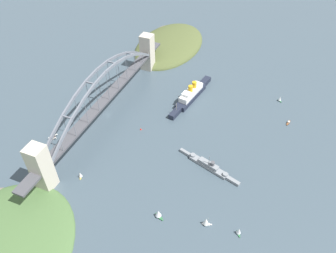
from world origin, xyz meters
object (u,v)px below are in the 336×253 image
(ocean_liner, at_px, (191,94))
(small_boat_1, at_px, (158,214))
(seaplane_taxiing_near_bridge, at_px, (53,137))
(naval_cruiser, at_px, (209,166))
(small_boat_5, at_px, (206,221))
(small_boat_4, at_px, (239,231))
(small_boat_3, at_px, (80,175))
(harbor_arch_bridge, at_px, (105,97))
(small_boat_2, at_px, (288,123))
(channel_marker_buoy, at_px, (141,129))
(small_boat_0, at_px, (280,99))

(ocean_liner, relative_size, small_boat_1, 10.47)
(ocean_liner, height_order, seaplane_taxiing_near_bridge, ocean_liner)
(naval_cruiser, distance_m, small_boat_5, 66.25)
(seaplane_taxiing_near_bridge, bearing_deg, small_boat_4, 80.49)
(small_boat_1, bearing_deg, small_boat_3, -97.46)
(ocean_liner, bearing_deg, small_boat_4, 31.39)
(harbor_arch_bridge, height_order, small_boat_2, harbor_arch_bridge)
(seaplane_taxiing_near_bridge, bearing_deg, small_boat_3, 59.10)
(channel_marker_buoy, bearing_deg, small_boat_0, 129.75)
(channel_marker_buoy, bearing_deg, naval_cruiser, 74.20)
(seaplane_taxiing_near_bridge, relative_size, small_boat_1, 1.06)
(small_boat_4, distance_m, small_boat_5, 28.67)
(seaplane_taxiing_near_bridge, relative_size, small_boat_0, 1.43)
(small_boat_3, height_order, channel_marker_buoy, small_boat_3)
(small_boat_2, relative_size, channel_marker_buoy, 3.71)
(small_boat_2, bearing_deg, seaplane_taxiing_near_bridge, -62.19)
(small_boat_1, height_order, small_boat_2, small_boat_1)
(ocean_liner, distance_m, seaplane_taxiing_near_bridge, 175.39)
(harbor_arch_bridge, bearing_deg, ocean_liner, 130.44)
(channel_marker_buoy, bearing_deg, small_boat_3, -16.03)
(small_boat_2, bearing_deg, small_boat_3, -48.10)
(ocean_liner, xyz_separation_m, channel_marker_buoy, (79.07, -33.81, -5.02))
(naval_cruiser, distance_m, channel_marker_buoy, 93.57)
(naval_cruiser, bearing_deg, small_boat_5, 14.61)
(harbor_arch_bridge, distance_m, small_boat_3, 100.75)
(small_boat_2, xyz_separation_m, channel_marker_buoy, (76.90, -156.98, 0.31))
(small_boat_1, bearing_deg, small_boat_4, 98.65)
(small_boat_4, bearing_deg, small_boat_3, -90.39)
(small_boat_2, relative_size, small_boat_5, 1.02)
(harbor_arch_bridge, bearing_deg, small_boat_4, 62.46)
(small_boat_1, height_order, small_boat_5, small_boat_5)
(small_boat_2, bearing_deg, small_boat_1, -27.72)
(seaplane_taxiing_near_bridge, xyz_separation_m, channel_marker_buoy, (-50.41, 84.43, -0.88))
(harbor_arch_bridge, relative_size, small_boat_4, 37.23)
(ocean_liner, height_order, channel_marker_buoy, ocean_liner)
(small_boat_0, relative_size, small_boat_4, 0.89)
(naval_cruiser, distance_m, small_boat_0, 151.32)
(small_boat_3, bearing_deg, small_boat_4, 89.61)
(naval_cruiser, relative_size, small_boat_4, 8.92)
(seaplane_taxiing_near_bridge, xyz_separation_m, small_boat_2, (-127.31, 241.41, -1.19))
(small_boat_3, bearing_deg, harbor_arch_bridge, -165.82)
(small_boat_0, distance_m, small_boat_5, 209.42)
(small_boat_3, bearing_deg, naval_cruiser, 117.86)
(ocean_liner, xyz_separation_m, small_boat_0, (-38.01, 106.98, -2.77))
(small_boat_3, distance_m, small_boat_5, 131.52)
(small_boat_1, distance_m, channel_marker_buoy, 117.63)
(naval_cruiser, bearing_deg, small_boat_3, -62.14)
(seaplane_taxiing_near_bridge, relative_size, channel_marker_buoy, 3.67)
(naval_cruiser, height_order, small_boat_4, naval_cruiser)
(harbor_arch_bridge, distance_m, small_boat_4, 208.87)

